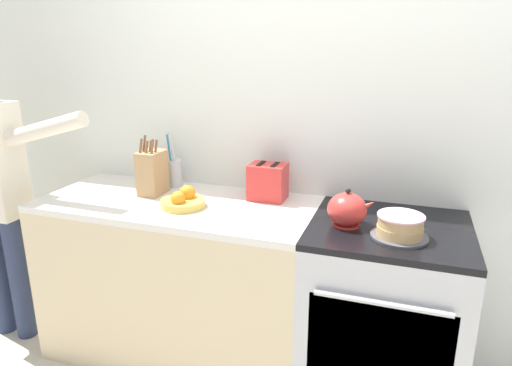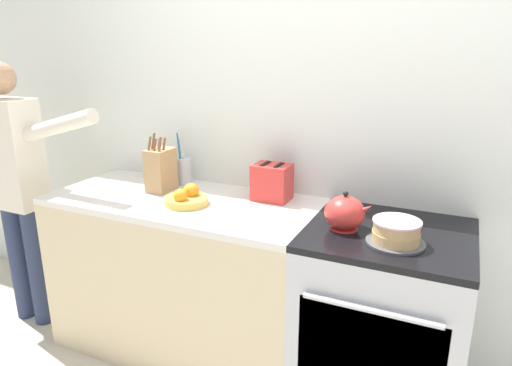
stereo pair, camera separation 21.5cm
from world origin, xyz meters
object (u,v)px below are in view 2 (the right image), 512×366
(fruit_bowl, at_px, (186,198))
(stove_range, at_px, (381,322))
(utensil_crock, at_px, (183,170))
(person_baker, at_px, (15,175))
(knife_block, at_px, (161,170))
(toaster, at_px, (272,182))
(layer_cake, at_px, (396,233))
(tea_kettle, at_px, (345,213))

(fruit_bowl, bearing_deg, stove_range, 3.70)
(utensil_crock, bearing_deg, person_baker, -155.48)
(knife_block, xyz_separation_m, toaster, (0.61, 0.12, -0.03))
(layer_cake, xyz_separation_m, fruit_bowl, (-1.04, 0.05, -0.02))
(tea_kettle, height_order, fruit_bowl, tea_kettle)
(layer_cake, height_order, person_baker, person_baker)
(utensil_crock, xyz_separation_m, person_baker, (-0.89, -0.41, -0.03))
(stove_range, distance_m, tea_kettle, 0.56)
(stove_range, relative_size, person_baker, 0.56)
(stove_range, distance_m, utensil_crock, 1.34)
(stove_range, xyz_separation_m, layer_cake, (0.04, -0.12, 0.50))
(tea_kettle, bearing_deg, layer_cake, -16.77)
(utensil_crock, xyz_separation_m, fruit_bowl, (0.21, -0.29, -0.05))
(knife_block, relative_size, utensil_crock, 1.00)
(fruit_bowl, bearing_deg, tea_kettle, 1.08)
(utensil_crock, distance_m, person_baker, 0.98)
(stove_range, relative_size, knife_block, 2.80)
(tea_kettle, relative_size, person_baker, 0.13)
(layer_cake, xyz_separation_m, tea_kettle, (-0.23, 0.07, 0.03))
(utensil_crock, bearing_deg, fruit_bowl, -54.44)
(knife_block, bearing_deg, utensil_crock, 75.59)
(toaster, bearing_deg, utensil_crock, 175.72)
(knife_block, height_order, fruit_bowl, knife_block)
(layer_cake, relative_size, person_baker, 0.15)
(layer_cake, bearing_deg, person_baker, -178.41)
(layer_cake, height_order, tea_kettle, tea_kettle)
(layer_cake, height_order, knife_block, knife_block)
(knife_block, xyz_separation_m, person_baker, (-0.85, -0.25, -0.07))
(tea_kettle, height_order, utensil_crock, utensil_crock)
(tea_kettle, bearing_deg, toaster, 152.05)
(stove_range, bearing_deg, person_baker, -175.17)
(stove_range, xyz_separation_m, fruit_bowl, (-1.00, -0.06, 0.48))
(person_baker, bearing_deg, stove_range, 16.86)
(stove_range, bearing_deg, knife_block, 176.70)
(stove_range, relative_size, utensil_crock, 2.80)
(layer_cake, distance_m, utensil_crock, 1.30)
(utensil_crock, relative_size, fruit_bowl, 1.43)
(utensil_crock, distance_m, toaster, 0.58)
(stove_range, relative_size, toaster, 4.42)
(tea_kettle, distance_m, toaster, 0.50)
(stove_range, height_order, person_baker, person_baker)
(tea_kettle, distance_m, utensil_crock, 1.06)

